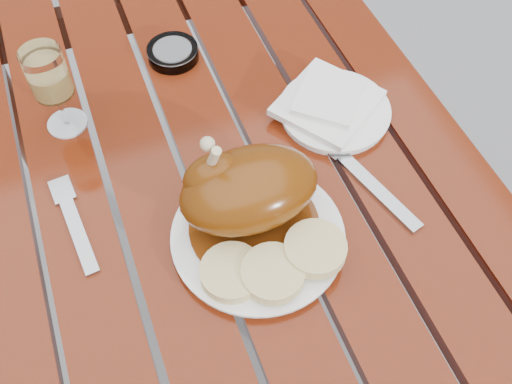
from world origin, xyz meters
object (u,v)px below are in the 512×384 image
Objects in this scene: side_plate at (335,111)px; ashtray at (173,53)px; table at (233,282)px; dinner_plate at (258,237)px; wine_glass at (54,91)px.

ashtray is at bearing 133.06° from side_plate.
table is 12.97× the size of ashtray.
dinner_plate is 1.60× the size of wine_glass.
table is at bearing 93.82° from dinner_plate.
wine_glass reaches higher than table.
side_plate is 2.02× the size of ashtray.
table is 0.40m from dinner_plate.
ashtray is (0.21, 0.09, -0.07)m from wine_glass.
wine_glass reaches higher than dinner_plate.
ashtray is at bearing 23.60° from wine_glass.
wine_glass reaches higher than side_plate.
wine_glass is (-0.22, 0.32, 0.07)m from dinner_plate.
ashtray reaches higher than table.
side_plate is at bearing 41.17° from dinner_plate.
wine_glass is 0.83× the size of side_plate.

